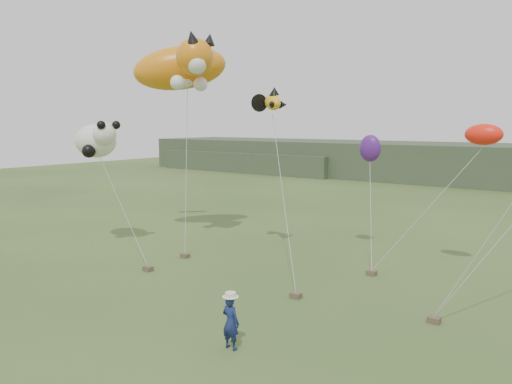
% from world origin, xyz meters
% --- Properties ---
extents(ground, '(120.00, 120.00, 0.00)m').
position_xyz_m(ground, '(0.00, 0.00, 0.00)').
color(ground, '#385123').
rests_on(ground, ground).
extents(headland, '(90.00, 13.00, 4.00)m').
position_xyz_m(headland, '(-3.11, 44.69, 1.92)').
color(headland, '#2D3D28').
rests_on(headland, ground).
extents(festival_attendant, '(0.56, 0.37, 1.52)m').
position_xyz_m(festival_attendant, '(0.78, -0.45, 0.76)').
color(festival_attendant, navy).
rests_on(festival_attendant, ground).
extents(sandbag_anchors, '(12.02, 5.35, 0.20)m').
position_xyz_m(sandbag_anchors, '(-1.53, 5.12, 0.10)').
color(sandbag_anchors, brown).
rests_on(sandbag_anchors, ground).
extents(cat_kite, '(6.45, 5.23, 2.93)m').
position_xyz_m(cat_kite, '(-9.40, 8.20, 9.04)').
color(cat_kite, orange).
rests_on(cat_kite, ground).
extents(fish_kite, '(2.29, 1.49, 1.11)m').
position_xyz_m(fish_kite, '(-4.15, 8.20, 7.12)').
color(fish_kite, '#F2AA18').
rests_on(fish_kite, ground).
extents(panda_kite, '(2.91, 1.88, 1.81)m').
position_xyz_m(panda_kite, '(-11.77, 4.54, 5.36)').
color(panda_kite, white).
rests_on(panda_kite, ground).
extents(misc_kites, '(6.40, 1.76, 1.79)m').
position_xyz_m(misc_kites, '(2.12, 11.09, 5.39)').
color(misc_kites, '#FA2010').
rests_on(misc_kites, ground).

